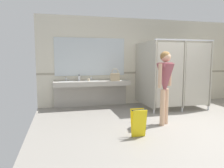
{
  "coord_description": "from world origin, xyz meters",
  "views": [
    {
      "loc": [
        -3.07,
        -3.99,
        1.51
      ],
      "look_at": [
        -1.92,
        0.54,
        0.95
      ],
      "focal_mm": 33.85,
      "sensor_mm": 36.0,
      "label": 1
    }
  ],
  "objects_px": {
    "paper_cup": "(89,80)",
    "wet_floor_sign": "(139,123)",
    "person_standing": "(165,79)",
    "handbag": "(115,77)",
    "soap_dispenser": "(79,78)"
  },
  "relations": [
    {
      "from": "soap_dispenser",
      "to": "wet_floor_sign",
      "type": "height_order",
      "value": "soap_dispenser"
    },
    {
      "from": "soap_dispenser",
      "to": "wet_floor_sign",
      "type": "distance_m",
      "value": 3.07
    },
    {
      "from": "soap_dispenser",
      "to": "wet_floor_sign",
      "type": "relative_size",
      "value": 0.35
    },
    {
      "from": "person_standing",
      "to": "soap_dispenser",
      "type": "relative_size",
      "value": 8.73
    },
    {
      "from": "person_standing",
      "to": "soap_dispenser",
      "type": "distance_m",
      "value": 2.87
    },
    {
      "from": "paper_cup",
      "to": "wet_floor_sign",
      "type": "height_order",
      "value": "paper_cup"
    },
    {
      "from": "handbag",
      "to": "soap_dispenser",
      "type": "distance_m",
      "value": 1.12
    },
    {
      "from": "handbag",
      "to": "soap_dispenser",
      "type": "bearing_deg",
      "value": 164.8
    },
    {
      "from": "person_standing",
      "to": "handbag",
      "type": "distance_m",
      "value": 2.1
    },
    {
      "from": "wet_floor_sign",
      "to": "handbag",
      "type": "bearing_deg",
      "value": 85.18
    },
    {
      "from": "handbag",
      "to": "soap_dispenser",
      "type": "relative_size",
      "value": 1.98
    },
    {
      "from": "person_standing",
      "to": "paper_cup",
      "type": "relative_size",
      "value": 20.87
    },
    {
      "from": "person_standing",
      "to": "wet_floor_sign",
      "type": "height_order",
      "value": "person_standing"
    },
    {
      "from": "paper_cup",
      "to": "soap_dispenser",
      "type": "bearing_deg",
      "value": 140.2
    },
    {
      "from": "soap_dispenser",
      "to": "person_standing",
      "type": "bearing_deg",
      "value": -53.15
    }
  ]
}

